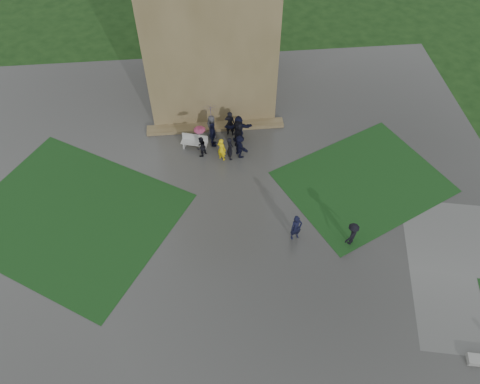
{
  "coord_description": "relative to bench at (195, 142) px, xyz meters",
  "views": [
    {
      "loc": [
        -0.56,
        -12.64,
        20.96
      ],
      "look_at": [
        1.0,
        3.92,
        1.2
      ],
      "focal_mm": 35.0,
      "sensor_mm": 36.0,
      "label": 1
    }
  ],
  "objects": [
    {
      "name": "ground",
      "position": [
        1.41,
        -8.88,
        -0.51
      ],
      "size": [
        120.0,
        120.0,
        0.0
      ],
      "primitive_type": "plane",
      "color": "black"
    },
    {
      "name": "plaza",
      "position": [
        1.41,
        -6.88,
        -0.5
      ],
      "size": [
        34.0,
        34.0,
        0.02
      ],
      "primitive_type": "cube",
      "color": "#343432",
      "rests_on": "ground"
    },
    {
      "name": "lawn_inset_left",
      "position": [
        -7.09,
        -4.88,
        -0.49
      ],
      "size": [
        14.1,
        13.46,
        0.01
      ],
      "primitive_type": "cube",
      "rotation": [
        0.0,
        0.0,
        -0.56
      ],
      "color": "#113313",
      "rests_on": "plaza"
    },
    {
      "name": "lawn_inset_right",
      "position": [
        9.91,
        -3.88,
        -0.49
      ],
      "size": [
        11.12,
        10.15,
        0.01
      ],
      "primitive_type": "cube",
      "rotation": [
        0.0,
        0.0,
        0.44
      ],
      "color": "#113313",
      "rests_on": "plaza"
    },
    {
      "name": "tower_plinth",
      "position": [
        1.41,
        1.72,
        -0.38
      ],
      "size": [
        9.0,
        0.8,
        0.22
      ],
      "primitive_type": "cube",
      "color": "brown",
      "rests_on": "plaza"
    },
    {
      "name": "bench",
      "position": [
        0.0,
        0.0,
        0.0
      ],
      "size": [
        1.74,
        0.97,
        0.96
      ],
      "rotation": [
        0.0,
        0.0,
        -0.29
      ],
      "color": "#AFAFAA",
      "rests_on": "plaza"
    },
    {
      "name": "visitor_cluster",
      "position": [
        2.07,
        0.07,
        0.53
      ],
      "size": [
        3.71,
        3.11,
        2.48
      ],
      "color": "black",
      "rests_on": "plaza"
    },
    {
      "name": "pedestrian_mid",
      "position": [
        5.15,
        -7.43,
        0.38
      ],
      "size": [
        0.72,
        0.57,
        1.75
      ],
      "primitive_type": "imported",
      "rotation": [
        0.0,
        0.0,
        0.27
      ],
      "color": "black",
      "rests_on": "plaza"
    },
    {
      "name": "pedestrian_near",
      "position": [
        8.02,
        -8.05,
        0.29
      ],
      "size": [
        1.1,
        1.07,
        1.56
      ],
      "primitive_type": "imported",
      "rotation": [
        0.0,
        0.0,
        3.88
      ],
      "color": "black",
      "rests_on": "plaza"
    }
  ]
}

